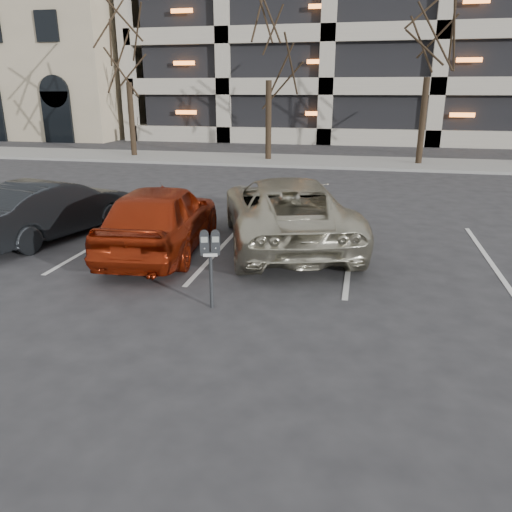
# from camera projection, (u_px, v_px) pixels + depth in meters

# --- Properties ---
(ground) EXTENTS (140.00, 140.00, 0.00)m
(ground) POSITION_uv_depth(u_px,v_px,m) (265.00, 287.00, 8.81)
(ground) COLOR #28282B
(ground) RESTS_ON ground
(sidewalk) EXTENTS (80.00, 4.00, 0.12)m
(sidewalk) POSITION_uv_depth(u_px,v_px,m) (330.00, 162.00, 23.62)
(sidewalk) COLOR gray
(sidewalk) RESTS_ON ground
(stall_lines) EXTENTS (16.90, 5.20, 0.00)m
(stall_lines) POSITION_uv_depth(u_px,v_px,m) (224.00, 244.00, 11.22)
(stall_lines) COLOR silver
(stall_lines) RESTS_ON ground
(tree_a) EXTENTS (3.57, 3.57, 8.11)m
(tree_a) POSITION_uv_depth(u_px,v_px,m) (125.00, 33.00, 23.77)
(tree_a) COLOR black
(tree_a) RESTS_ON ground
(tree_b) EXTENTS (3.64, 3.64, 8.26)m
(tree_b) POSITION_uv_depth(u_px,v_px,m) (269.00, 27.00, 22.34)
(tree_b) COLOR black
(tree_b) RESTS_ON ground
(tree_c) EXTENTS (3.74, 3.74, 8.49)m
(tree_c) POSITION_uv_depth(u_px,v_px,m) (433.00, 18.00, 20.89)
(tree_c) COLOR black
(tree_c) RESTS_ON ground
(parking_meter) EXTENTS (0.34, 0.21, 1.25)m
(parking_meter) POSITION_uv_depth(u_px,v_px,m) (210.00, 250.00, 7.69)
(parking_meter) COLOR black
(parking_meter) RESTS_ON ground
(suv_silver) EXTENTS (4.02, 5.94, 1.52)m
(suv_silver) POSITION_uv_depth(u_px,v_px,m) (286.00, 211.00, 11.09)
(suv_silver) COLOR #BAB59E
(suv_silver) RESTS_ON ground
(car_red) EXTENTS (2.17, 4.53, 1.49)m
(car_red) POSITION_uv_depth(u_px,v_px,m) (161.00, 217.00, 10.54)
(car_red) COLOR maroon
(car_red) RESTS_ON ground
(car_dark) EXTENTS (2.48, 4.34, 1.35)m
(car_dark) POSITION_uv_depth(u_px,v_px,m) (53.00, 208.00, 11.64)
(car_dark) COLOR black
(car_dark) RESTS_ON ground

